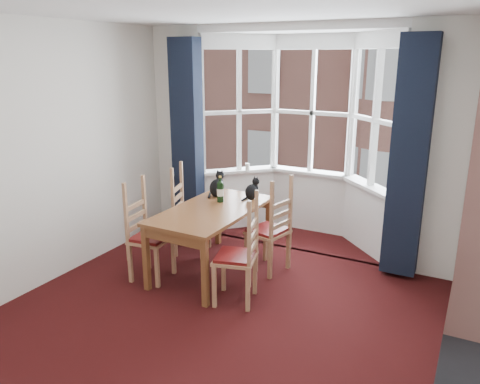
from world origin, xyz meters
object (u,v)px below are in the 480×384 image
Objects in this scene: wine_bottle at (220,191)px; chair_right_far at (274,233)px; candle_tall at (247,167)px; chair_right_near at (244,259)px; cat_right at (252,191)px; chair_left_near at (144,238)px; cat_left at (217,186)px; dining_table at (212,215)px; chair_left_far at (185,217)px.

chair_right_far is at bearing 3.40° from wine_bottle.
chair_right_far is 1.50m from candle_tall.
chair_right_near is 1.16m from cat_right.
cat_right is 0.39m from wine_bottle.
chair_left_near is at bearing -129.41° from cat_right.
chair_right_far is 2.83× the size of cat_left.
chair_right_far is (-0.01, 0.78, 0.00)m from chair_right_near.
candle_tall is at bearing 100.46° from dining_table.
candle_tall is (-0.07, 0.95, 0.04)m from cat_left.
dining_table is 1.72× the size of chair_right_near.
cat_right reaches higher than dining_table.
cat_right is at bearing 9.60° from cat_left.
chair_left_near and chair_right_near have the same top height.
chair_right_far is 2.93× the size of wine_bottle.
cat_right is at bearing 112.07° from chair_right_near.
chair_left_near is 1.25m from chair_right_near.
dining_table is 5.03× the size of wine_bottle.
dining_table is at bearing -67.15° from cat_left.
chair_right_far is at bearing 25.46° from dining_table.
chair_left_near is at bearing -99.97° from candle_tall.
dining_table is 0.83m from chair_right_near.
chair_left_far is 2.93× the size of wine_bottle.
wine_bottle is (0.15, -0.19, 0.01)m from cat_left.
cat_right reaches higher than candle_tall.
cat_left is 3.10× the size of candle_tall.
candle_tall is (-0.50, 0.88, 0.05)m from cat_right.
cat_right is at bearing 50.59° from chair_left_near.
chair_left_near is 2.93× the size of wine_bottle.
cat_right reaches higher than chair_left_far.
chair_left_near is 0.80m from chair_left_far.
chair_left_far is at bearing 174.51° from wine_bottle.
candle_tall reaches higher than chair_right_near.
chair_right_near is at bearing -47.82° from cat_left.
cat_right is (0.24, 0.53, 0.19)m from dining_table.
dining_table is 0.80m from chair_left_near.
cat_right is 1.02m from candle_tall.
candle_tall is (0.33, 1.90, 0.45)m from chair_left_near.
candle_tall reaches higher than chair_right_far.
chair_right_near is at bearing -32.52° from chair_left_far.
wine_bottle is (0.55, -0.05, 0.43)m from chair_left_far.
cat_left is at bearing -85.96° from candle_tall.
chair_left_far is at bearing -106.68° from candle_tall.
dining_table is 1.72× the size of chair_left_near.
candle_tall is (-0.22, 1.15, 0.02)m from wine_bottle.
cat_left is 1.17× the size of cat_right.
wine_bottle is at bearing 53.58° from chair_left_near.
chair_right_near is 0.78m from chair_right_far.
cat_left is 1.03× the size of wine_bottle.
cat_right is (-0.40, 0.23, 0.40)m from chair_right_far.
wine_bottle is (-0.68, -0.04, 0.43)m from chair_right_far.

